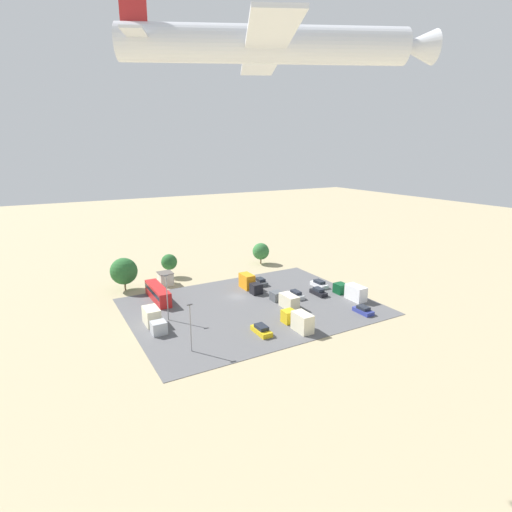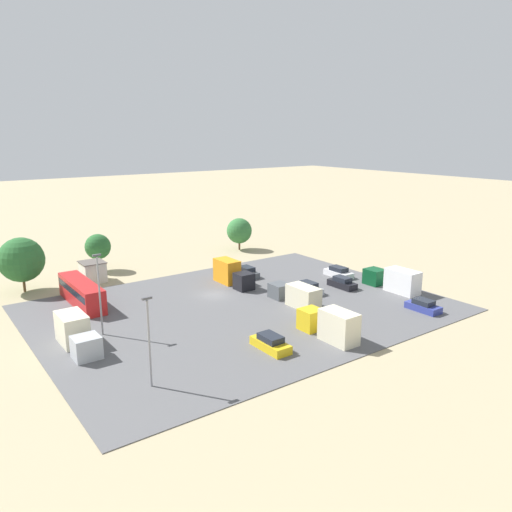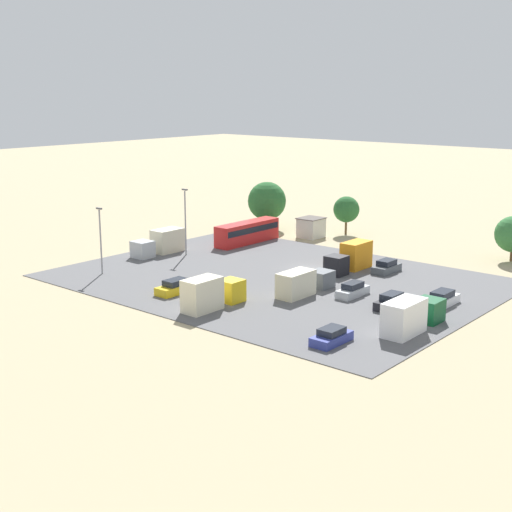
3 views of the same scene
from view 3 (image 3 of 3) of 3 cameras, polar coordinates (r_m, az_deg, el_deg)
The scene contains 19 objects.
ground_plane at distance 91.19m, azimuth 4.21°, elevation -1.05°, with size 400.00×400.00×0.00m, color tan.
parking_lot_surface at distance 86.09m, azimuth 1.61°, elevation -1.85°, with size 49.69×37.76×0.08m.
shed_building at distance 110.43m, azimuth 4.43°, elevation 2.29°, with size 3.44×3.72×3.09m.
bus at distance 105.78m, azimuth -0.70°, elevation 1.96°, with size 2.61×11.76×3.15m.
parked_car_0 at distance 64.85m, azimuth 6.06°, elevation -6.44°, with size 2.00×4.31×1.46m.
parked_car_1 at distance 79.51m, azimuth 7.74°, elevation -2.74°, with size 1.72×4.50×1.56m.
parked_car_2 at distance 80.46m, azimuth -6.44°, elevation -2.50°, with size 2.00×4.75×1.58m.
parked_car_3 at distance 75.91m, azimuth 10.77°, elevation -3.61°, with size 1.81×4.45×1.59m.
parked_car_4 at distance 78.04m, azimuth 14.67°, elevation -3.36°, with size 1.96×4.79×1.57m.
parked_car_5 at distance 90.35m, azimuth 10.39°, elevation -0.88°, with size 1.96×4.32×1.60m.
parked_truck_0 at distance 90.57m, azimuth 7.58°, elevation -0.15°, with size 2.34×7.72×3.46m.
parked_truck_1 at distance 99.85m, azimuth -7.64°, elevation 1.04°, with size 2.60×7.94×3.25m.
parked_truck_2 at distance 74.36m, azimuth -3.65°, elevation -3.02°, with size 2.36×7.66×3.46m.
parked_truck_3 at distance 69.00m, azimuth 12.31°, elevation -4.67°, with size 2.43×8.67×3.27m.
parked_truck_4 at distance 79.62m, azimuth 3.80°, elevation -2.14°, with size 2.33×8.37×2.82m.
tree_apron_mid at distance 112.88m, azimuth 7.24°, elevation 3.72°, with size 4.10×4.10×6.06m.
tree_apron_far at distance 116.24m, azimuth 0.88°, elevation 4.42°, with size 6.26×6.26×7.78m.
light_pole_lot_centre at distance 97.91m, azimuth -5.68°, elevation 2.96°, with size 0.90×0.28×9.17m.
light_pole_lot_edge at distance 89.44m, azimuth -12.34°, elevation 1.45°, with size 0.90×0.28×8.29m.
Camera 3 is at (-51.87, 71.57, 22.41)m, focal length 50.00 mm.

